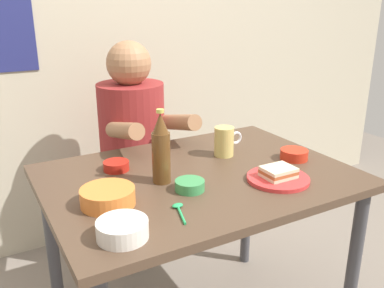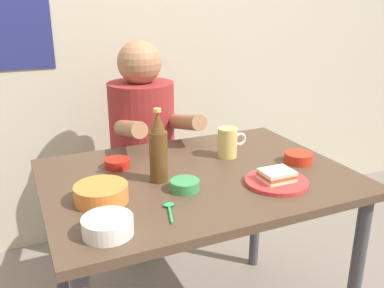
# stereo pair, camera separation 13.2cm
# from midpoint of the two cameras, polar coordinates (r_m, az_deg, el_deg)

# --- Properties ---
(wall_back) EXTENTS (4.40, 0.09, 2.60)m
(wall_back) POSITION_cam_midpoint_polar(r_m,az_deg,el_deg) (2.39, -14.08, 17.47)
(wall_back) COLOR #BCB299
(wall_back) RESTS_ON ground
(dining_table) EXTENTS (1.10, 0.80, 0.74)m
(dining_table) POSITION_cam_midpoint_polar(r_m,az_deg,el_deg) (1.57, -1.53, -7.23)
(dining_table) COLOR #4C3828
(dining_table) RESTS_ON ground
(stool) EXTENTS (0.34, 0.34, 0.45)m
(stool) POSITION_cam_midpoint_polar(r_m,az_deg,el_deg) (2.22, -9.42, -7.83)
(stool) COLOR #4C4C51
(stool) RESTS_ON ground
(person_seated) EXTENTS (0.33, 0.56, 0.72)m
(person_seated) POSITION_cam_midpoint_polar(r_m,az_deg,el_deg) (2.06, -9.94, 2.46)
(person_seated) COLOR maroon
(person_seated) RESTS_ON stool
(plate_orange) EXTENTS (0.22, 0.22, 0.01)m
(plate_orange) POSITION_cam_midpoint_polar(r_m,az_deg,el_deg) (1.49, 9.17, -4.73)
(plate_orange) COLOR red
(plate_orange) RESTS_ON dining_table
(sandwich) EXTENTS (0.11, 0.09, 0.04)m
(sandwich) POSITION_cam_midpoint_polar(r_m,az_deg,el_deg) (1.48, 9.22, -3.85)
(sandwich) COLOR beige
(sandwich) RESTS_ON plate_orange
(beer_mug) EXTENTS (0.13, 0.08, 0.12)m
(beer_mug) POSITION_cam_midpoint_polar(r_m,az_deg,el_deg) (1.69, 2.24, 0.34)
(beer_mug) COLOR #D1BC66
(beer_mug) RESTS_ON dining_table
(beer_bottle) EXTENTS (0.06, 0.06, 0.26)m
(beer_bottle) POSITION_cam_midpoint_polar(r_m,az_deg,el_deg) (1.44, -6.96, -0.80)
(beer_bottle) COLOR #593819
(beer_bottle) RESTS_ON dining_table
(dip_bowl_green) EXTENTS (0.10, 0.10, 0.03)m
(dip_bowl_green) POSITION_cam_midpoint_polar(r_m,az_deg,el_deg) (1.40, -3.03, -5.64)
(dip_bowl_green) COLOR #388C4C
(dip_bowl_green) RESTS_ON dining_table
(soup_bowl_orange) EXTENTS (0.17, 0.17, 0.05)m
(soup_bowl_orange) POSITION_cam_midpoint_polar(r_m,az_deg,el_deg) (1.34, -14.25, -6.93)
(soup_bowl_orange) COLOR orange
(soup_bowl_orange) RESTS_ON dining_table
(rice_bowl_white) EXTENTS (0.14, 0.14, 0.05)m
(rice_bowl_white) POSITION_cam_midpoint_polar(r_m,az_deg,el_deg) (1.16, -12.80, -11.26)
(rice_bowl_white) COLOR silver
(rice_bowl_white) RESTS_ON dining_table
(sauce_bowl_chili) EXTENTS (0.11, 0.11, 0.04)m
(sauce_bowl_chili) POSITION_cam_midpoint_polar(r_m,az_deg,el_deg) (1.70, 11.61, -1.38)
(sauce_bowl_chili) COLOR red
(sauce_bowl_chili) RESTS_ON dining_table
(sambal_bowl_red) EXTENTS (0.10, 0.10, 0.03)m
(sambal_bowl_red) POSITION_cam_midpoint_polar(r_m,az_deg,el_deg) (1.60, -12.66, -2.90)
(sambal_bowl_red) COLOR #B21E14
(sambal_bowl_red) RESTS_ON dining_table
(spoon) EXTENTS (0.05, 0.12, 0.01)m
(spoon) POSITION_cam_midpoint_polar(r_m,az_deg,el_deg) (1.28, -4.80, -8.90)
(spoon) COLOR #26A559
(spoon) RESTS_ON dining_table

